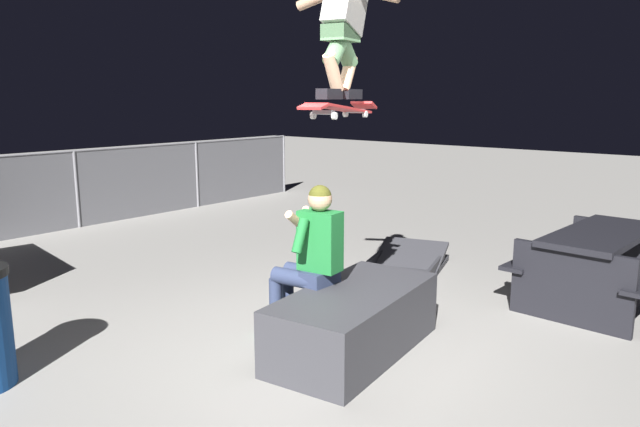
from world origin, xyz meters
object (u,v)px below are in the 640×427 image
at_px(skateboard, 340,109).
at_px(kicker_ramp, 407,264).
at_px(skater_airborne, 344,19).
at_px(picnic_table_back, 600,256).
at_px(ledge_box_main, 354,321).
at_px(person_sitting_on_ledge, 309,254).

xyz_separation_m(skateboard, kicker_ramp, (2.29, 0.74, -1.91)).
xyz_separation_m(skater_airborne, picnic_table_back, (2.40, -1.41, -2.16)).
xyz_separation_m(ledge_box_main, kicker_ramp, (2.36, 0.95, -0.21)).
bearing_deg(picnic_table_back, ledge_box_main, 154.75).
xyz_separation_m(person_sitting_on_ledge, kicker_ramp, (2.41, 0.51, -0.71)).
height_order(skater_airborne, picnic_table_back, skater_airborne).
distance_m(ledge_box_main, kicker_ramp, 2.55).
bearing_deg(picnic_table_back, skateboard, 150.27).
bearing_deg(skater_airborne, skateboard, -168.50).
bearing_deg(kicker_ramp, skateboard, -162.06).
bearing_deg(skater_airborne, picnic_table_back, -30.50).
relative_size(ledge_box_main, person_sitting_on_ledge, 1.20).
height_order(ledge_box_main, skateboard, skateboard).
relative_size(ledge_box_main, skater_airborne, 1.46).
height_order(ledge_box_main, skater_airborne, skater_airborne).
relative_size(person_sitting_on_ledge, skateboard, 1.31).
distance_m(person_sitting_on_ledge, skater_airborne, 1.91).
xyz_separation_m(person_sitting_on_ledge, skater_airborne, (0.18, -0.22, 1.89)).
height_order(ledge_box_main, kicker_ramp, ledge_box_main).
bearing_deg(skateboard, picnic_table_back, -29.73).
relative_size(skateboard, skater_airborne, 0.93).
relative_size(person_sitting_on_ledge, skater_airborne, 1.21).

